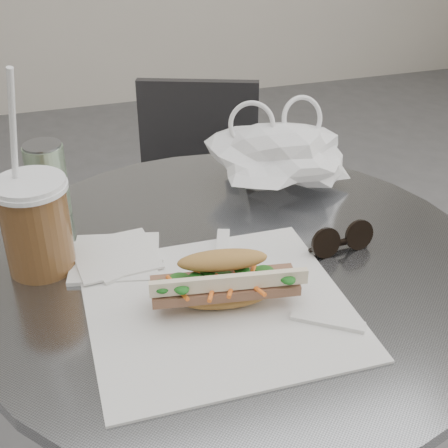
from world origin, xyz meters
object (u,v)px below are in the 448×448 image
object	(u,v)px
iced_coffee	(36,224)
sunglasses	(342,241)
chair_far	(196,249)
cafe_table	(233,395)
banh_mi	(224,280)
drink_can	(47,180)

from	to	relation	value
iced_coffee	sunglasses	size ratio (longest dim) A/B	2.82
chair_far	sunglasses	xyz separation A→B (m)	(0.05, -0.67, 0.42)
cafe_table	iced_coffee	size ratio (longest dim) A/B	2.56
cafe_table	chair_far	distance (m)	0.66
iced_coffee	sunglasses	xyz separation A→B (m)	(0.43, -0.09, -0.05)
chair_far	sunglasses	size ratio (longest dim) A/B	7.18
banh_mi	iced_coffee	distance (m)	0.28
iced_coffee	drink_can	world-z (taller)	iced_coffee
cafe_table	banh_mi	world-z (taller)	banh_mi
banh_mi	iced_coffee	xyz separation A→B (m)	(-0.22, 0.16, 0.03)
cafe_table	sunglasses	distance (m)	0.33
cafe_table	sunglasses	xyz separation A→B (m)	(0.16, -0.02, 0.29)
banh_mi	sunglasses	bearing A→B (deg)	28.17
chair_far	banh_mi	distance (m)	0.87
cafe_table	iced_coffee	xyz separation A→B (m)	(-0.27, 0.07, 0.35)
banh_mi	drink_can	bearing A→B (deg)	130.22
banh_mi	drink_can	world-z (taller)	drink_can
banh_mi	drink_can	size ratio (longest dim) A/B	1.98
chair_far	iced_coffee	bearing A→B (deg)	77.62
drink_can	cafe_table	bearing A→B (deg)	-42.88
chair_far	drink_can	distance (m)	0.71
cafe_table	chair_far	bearing A→B (deg)	80.57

